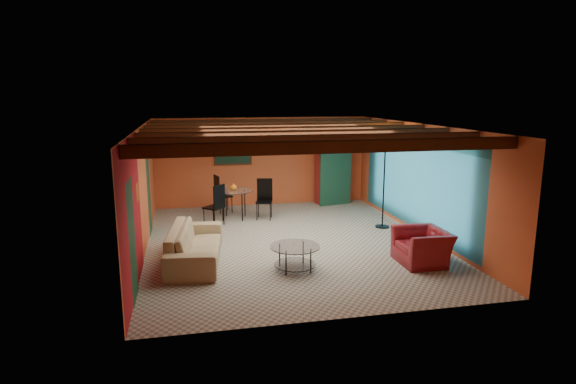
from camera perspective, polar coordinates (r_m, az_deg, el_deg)
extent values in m
cube|color=#9C988C|center=(11.29, 0.21, -5.93)|extent=(6.50, 8.00, 0.01)
cube|color=silver|center=(10.79, 0.23, 7.88)|extent=(6.50, 8.00, 0.01)
cube|color=#C2542C|center=(14.84, -3.09, 3.64)|extent=(6.50, 0.02, 2.70)
cube|color=maroon|center=(10.76, -16.94, 0.10)|extent=(0.02, 8.00, 2.70)
cube|color=#296678|center=(12.07, 15.47, 1.40)|extent=(0.02, 8.00, 2.70)
imported|color=#998663|center=(10.09, -10.97, -6.11)|extent=(1.27, 2.61, 0.73)
imported|color=maroon|center=(10.19, 15.66, -6.26)|extent=(0.95, 1.08, 0.70)
cube|color=maroon|center=(15.12, 5.37, 2.06)|extent=(1.12, 0.72, 1.82)
cube|color=black|center=(14.65, -6.57, 4.66)|extent=(1.05, 0.03, 0.65)
imported|color=#26661E|center=(14.98, 5.45, 6.32)|extent=(0.47, 0.44, 0.43)
imported|color=orange|center=(13.17, -6.51, 1.97)|extent=(0.22, 0.22, 0.20)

